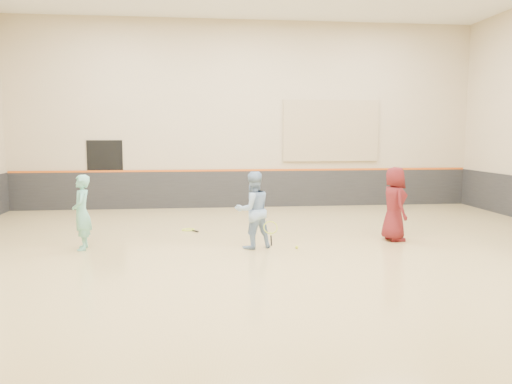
{
  "coord_description": "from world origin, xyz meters",
  "views": [
    {
      "loc": [
        -1.5,
        -10.21,
        2.4
      ],
      "look_at": [
        -0.31,
        0.4,
        1.15
      ],
      "focal_mm": 35.0,
      "sensor_mm": 36.0,
      "label": 1
    }
  ],
  "objects": [
    {
      "name": "ball_under_racket",
      "position": [
        0.49,
        -0.13,
        0.03
      ],
      "size": [
        0.07,
        0.07,
        0.07
      ],
      "primitive_type": "sphere",
      "color": "#DAEC37",
      "rests_on": "floor"
    },
    {
      "name": "wainscot_back",
      "position": [
        0.0,
        5.97,
        0.6
      ],
      "size": [
        14.9,
        0.04,
        1.2
      ],
      "primitive_type": "cube",
      "color": "#232326",
      "rests_on": "floor"
    },
    {
      "name": "held_racket",
      "position": [
        -0.09,
        -0.25,
        0.49
      ],
      "size": [
        0.42,
        0.42,
        0.55
      ],
      "primitive_type": null,
      "color": "#BFD32E",
      "rests_on": "instructor"
    },
    {
      "name": "room",
      "position": [
        0.0,
        0.0,
        0.81
      ],
      "size": [
        15.04,
        12.04,
        6.22
      ],
      "color": "tan",
      "rests_on": "ground"
    },
    {
      "name": "ball_in_hand",
      "position": [
        2.93,
        0.39,
        1.09
      ],
      "size": [
        0.07,
        0.07,
        0.07
      ],
      "primitive_type": "sphere",
      "color": "#D4EE37",
      "rests_on": "young_man"
    },
    {
      "name": "doorway",
      "position": [
        -4.5,
        5.98,
        1.1
      ],
      "size": [
        1.1,
        0.05,
        2.2
      ],
      "primitive_type": "cube",
      "color": "black",
      "rests_on": "floor"
    },
    {
      "name": "accent_stripe",
      "position": [
        0.0,
        5.96,
        1.22
      ],
      "size": [
        14.9,
        0.03,
        0.06
      ],
      "primitive_type": "cube",
      "color": "#D85914",
      "rests_on": "wall_back"
    },
    {
      "name": "girl",
      "position": [
        -3.95,
        0.32,
        0.78
      ],
      "size": [
        0.45,
        0.62,
        1.56
      ],
      "primitive_type": "imported",
      "rotation": [
        0.0,
        0.0,
        -1.43
      ],
      "color": "#76CDBA",
      "rests_on": "floor"
    },
    {
      "name": "acoustic_panel",
      "position": [
        2.8,
        5.95,
        2.5
      ],
      "size": [
        3.2,
        0.08,
        2.0
      ],
      "primitive_type": "cube",
      "color": "tan",
      "rests_on": "wall_back"
    },
    {
      "name": "ball_beside_spare",
      "position": [
        -0.25,
        2.08,
        0.03
      ],
      "size": [
        0.07,
        0.07,
        0.07
      ],
      "primitive_type": "sphere",
      "color": "#BFCE2F",
      "rests_on": "floor"
    },
    {
      "name": "young_man",
      "position": [
        2.83,
        0.48,
        0.83
      ],
      "size": [
        0.56,
        0.83,
        1.66
      ],
      "primitive_type": "imported",
      "rotation": [
        0.0,
        0.0,
        1.61
      ],
      "color": "maroon",
      "rests_on": "floor"
    },
    {
      "name": "instructor",
      "position": [
        -0.42,
        0.06,
        0.81
      ],
      "size": [
        0.94,
        0.84,
        1.62
      ],
      "primitive_type": "imported",
      "rotation": [
        0.0,
        0.0,
        3.47
      ],
      "color": "#91B4E0",
      "rests_on": "floor"
    },
    {
      "name": "spare_racket",
      "position": [
        -1.83,
        2.17,
        0.03
      ],
      "size": [
        0.74,
        0.74,
        0.07
      ],
      "primitive_type": null,
      "color": "#BFE131",
      "rests_on": "floor"
    }
  ]
}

